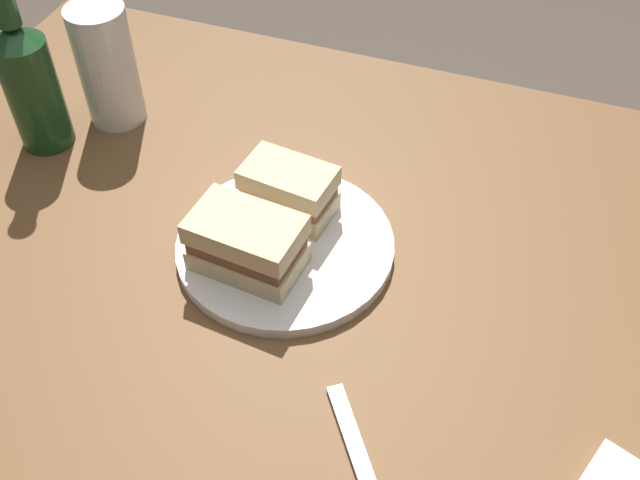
{
  "coord_description": "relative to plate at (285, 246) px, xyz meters",
  "views": [
    {
      "loc": [
        0.15,
        -0.54,
        1.38
      ],
      "look_at": [
        -0.04,
        -0.0,
        0.76
      ],
      "focal_mm": 41.75,
      "sensor_mm": 36.0,
      "label": 1
    }
  ],
  "objects": [
    {
      "name": "dining_table",
      "position": [
        0.08,
        0.01,
        -0.37
      ],
      "size": [
        1.28,
        0.82,
        0.73
      ],
      "primitive_type": "cube",
      "color": "brown",
      "rests_on": "ground"
    },
    {
      "name": "plate",
      "position": [
        0.0,
        0.0,
        0.0
      ],
      "size": [
        0.25,
        0.25,
        0.01
      ],
      "primitive_type": "cylinder",
      "color": "white",
      "rests_on": "dining_table"
    },
    {
      "name": "sandwich_half_left",
      "position": [
        -0.01,
        0.05,
        0.04
      ],
      "size": [
        0.11,
        0.08,
        0.06
      ],
      "color": "beige",
      "rests_on": "plate"
    },
    {
      "name": "sandwich_half_right",
      "position": [
        -0.03,
        -0.05,
        0.04
      ],
      "size": [
        0.13,
        0.09,
        0.07
      ],
      "color": "beige",
      "rests_on": "plate"
    },
    {
      "name": "potato_wedge_front",
      "position": [
        -0.05,
        0.03,
        0.02
      ],
      "size": [
        0.03,
        0.05,
        0.02
      ],
      "primitive_type": "cube",
      "rotation": [
        0.0,
        0.0,
        1.54
      ],
      "color": "gold",
      "rests_on": "plate"
    },
    {
      "name": "potato_wedge_middle",
      "position": [
        -0.05,
        -0.01,
        0.02
      ],
      "size": [
        0.04,
        0.04,
        0.02
      ],
      "primitive_type": "cube",
      "rotation": [
        0.0,
        0.0,
        0.82
      ],
      "color": "gold",
      "rests_on": "plate"
    },
    {
      "name": "potato_wedge_back",
      "position": [
        -0.07,
        -0.05,
        0.02
      ],
      "size": [
        0.04,
        0.02,
        0.02
      ],
      "primitive_type": "cube",
      "rotation": [
        0.0,
        0.0,
        0.04
      ],
      "color": "#AD702D",
      "rests_on": "plate"
    },
    {
      "name": "potato_wedge_left_edge",
      "position": [
        -0.07,
        0.01,
        0.02
      ],
      "size": [
        0.02,
        0.04,
        0.02
      ],
      "primitive_type": "cube",
      "rotation": [
        0.0,
        0.0,
        4.64
      ],
      "color": "#B77F33",
      "rests_on": "plate"
    },
    {
      "name": "potato_wedge_right_edge",
      "position": [
        -0.08,
        -0.04,
        0.02
      ],
      "size": [
        0.04,
        0.04,
        0.02
      ],
      "primitive_type": "cube",
      "rotation": [
        0.0,
        0.0,
        2.4
      ],
      "color": "gold",
      "rests_on": "plate"
    },
    {
      "name": "pint_glass",
      "position": [
        -0.31,
        0.16,
        0.06
      ],
      "size": [
        0.08,
        0.08,
        0.17
      ],
      "color": "white",
      "rests_on": "dining_table"
    },
    {
      "name": "cider_bottle",
      "position": [
        -0.37,
        0.08,
        0.09
      ],
      "size": [
        0.07,
        0.07,
        0.24
      ],
      "color": "#19421E",
      "rests_on": "dining_table"
    },
    {
      "name": "fork",
      "position": [
        0.17,
        -0.23,
        -0.0
      ],
      "size": [
        0.12,
        0.16,
        0.01
      ],
      "primitive_type": "cube",
      "rotation": [
        0.0,
        0.0,
        5.34
      ],
      "color": "silver",
      "rests_on": "dining_table"
    }
  ]
}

